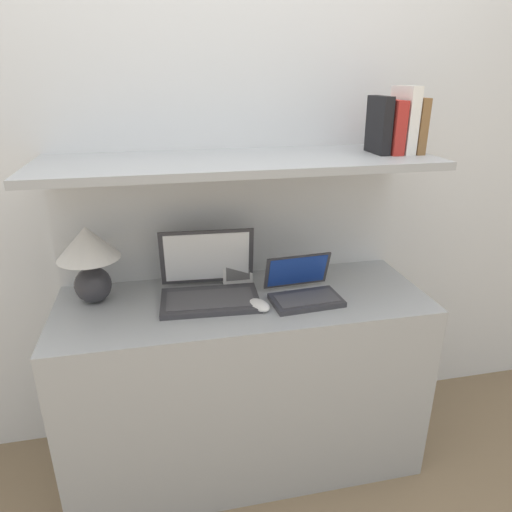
{
  "coord_description": "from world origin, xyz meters",
  "views": [
    {
      "loc": [
        -0.28,
        -1.28,
        1.58
      ],
      "look_at": [
        0.05,
        0.26,
        0.95
      ],
      "focal_mm": 32.0,
      "sensor_mm": 36.0,
      "label": 1
    }
  ],
  "objects_px": {
    "book_white": "(403,120)",
    "book_red": "(391,127)",
    "computer_mouse": "(259,305)",
    "table_lamp": "(89,255)",
    "laptop_small": "(303,290)",
    "laptop_large": "(209,285)",
    "router_box": "(236,265)",
    "book_brown": "(413,125)",
    "book_black": "(379,125)"
  },
  "relations": [
    {
      "from": "book_white",
      "to": "book_red",
      "type": "height_order",
      "value": "book_white"
    },
    {
      "from": "computer_mouse",
      "to": "book_white",
      "type": "height_order",
      "value": "book_white"
    },
    {
      "from": "table_lamp",
      "to": "book_white",
      "type": "distance_m",
      "value": 1.26
    },
    {
      "from": "laptop_small",
      "to": "laptop_large",
      "type": "bearing_deg",
      "value": 166.04
    },
    {
      "from": "book_red",
      "to": "router_box",
      "type": "bearing_deg",
      "value": 169.66
    },
    {
      "from": "table_lamp",
      "to": "book_white",
      "type": "height_order",
      "value": "book_white"
    },
    {
      "from": "laptop_small",
      "to": "computer_mouse",
      "type": "xyz_separation_m",
      "value": [
        -0.18,
        -0.05,
        -0.02
      ]
    },
    {
      "from": "laptop_large",
      "to": "book_white",
      "type": "bearing_deg",
      "value": 1.83
    },
    {
      "from": "laptop_small",
      "to": "book_red",
      "type": "relative_size",
      "value": 1.44
    },
    {
      "from": "book_brown",
      "to": "laptop_small",
      "type": "bearing_deg",
      "value": -165.84
    },
    {
      "from": "table_lamp",
      "to": "laptop_small",
      "type": "height_order",
      "value": "table_lamp"
    },
    {
      "from": "laptop_small",
      "to": "book_brown",
      "type": "relative_size",
      "value": 1.38
    },
    {
      "from": "router_box",
      "to": "book_white",
      "type": "distance_m",
      "value": 0.85
    },
    {
      "from": "router_box",
      "to": "book_white",
      "type": "xyz_separation_m",
      "value": [
        0.62,
        -0.1,
        0.57
      ]
    },
    {
      "from": "book_black",
      "to": "laptop_small",
      "type": "bearing_deg",
      "value": -159.86
    },
    {
      "from": "table_lamp",
      "to": "laptop_small",
      "type": "relative_size",
      "value": 1.09
    },
    {
      "from": "laptop_large",
      "to": "book_white",
      "type": "distance_m",
      "value": 0.96
    },
    {
      "from": "book_brown",
      "to": "book_white",
      "type": "xyz_separation_m",
      "value": [
        -0.04,
        0.0,
        0.02
      ]
    },
    {
      "from": "book_black",
      "to": "book_white",
      "type": "bearing_deg",
      "value": 0.0
    },
    {
      "from": "table_lamp",
      "to": "book_brown",
      "type": "height_order",
      "value": "book_brown"
    },
    {
      "from": "table_lamp",
      "to": "laptop_large",
      "type": "distance_m",
      "value": 0.45
    },
    {
      "from": "book_red",
      "to": "book_black",
      "type": "distance_m",
      "value": 0.05
    },
    {
      "from": "computer_mouse",
      "to": "book_red",
      "type": "distance_m",
      "value": 0.82
    },
    {
      "from": "laptop_large",
      "to": "book_black",
      "type": "bearing_deg",
      "value": 2.1
    },
    {
      "from": "computer_mouse",
      "to": "book_black",
      "type": "xyz_separation_m",
      "value": [
        0.49,
        0.16,
        0.61
      ]
    },
    {
      "from": "laptop_small",
      "to": "book_white",
      "type": "relative_size",
      "value": 1.15
    },
    {
      "from": "book_red",
      "to": "book_brown",
      "type": "bearing_deg",
      "value": 0.0
    },
    {
      "from": "table_lamp",
      "to": "laptop_small",
      "type": "distance_m",
      "value": 0.81
    },
    {
      "from": "laptop_small",
      "to": "book_white",
      "type": "distance_m",
      "value": 0.74
    },
    {
      "from": "laptop_small",
      "to": "router_box",
      "type": "xyz_separation_m",
      "value": [
        -0.22,
        0.22,
        0.04
      ]
    },
    {
      "from": "laptop_small",
      "to": "table_lamp",
      "type": "bearing_deg",
      "value": 169.22
    },
    {
      "from": "laptop_large",
      "to": "book_black",
      "type": "height_order",
      "value": "book_black"
    },
    {
      "from": "book_brown",
      "to": "book_black",
      "type": "xyz_separation_m",
      "value": [
        -0.14,
        0.0,
        0.0
      ]
    },
    {
      "from": "laptop_small",
      "to": "book_red",
      "type": "xyz_separation_m",
      "value": [
        0.35,
        0.11,
        0.59
      ]
    },
    {
      "from": "laptop_small",
      "to": "router_box",
      "type": "relative_size",
      "value": 1.85
    },
    {
      "from": "laptop_small",
      "to": "book_black",
      "type": "height_order",
      "value": "book_black"
    },
    {
      "from": "book_brown",
      "to": "book_black",
      "type": "relative_size",
      "value": 0.97
    },
    {
      "from": "book_red",
      "to": "book_black",
      "type": "relative_size",
      "value": 0.93
    },
    {
      "from": "book_brown",
      "to": "book_white",
      "type": "relative_size",
      "value": 0.83
    },
    {
      "from": "computer_mouse",
      "to": "router_box",
      "type": "xyz_separation_m",
      "value": [
        -0.04,
        0.26,
        0.06
      ]
    },
    {
      "from": "computer_mouse",
      "to": "router_box",
      "type": "bearing_deg",
      "value": 98.48
    },
    {
      "from": "computer_mouse",
      "to": "book_red",
      "type": "height_order",
      "value": "book_red"
    },
    {
      "from": "table_lamp",
      "to": "computer_mouse",
      "type": "relative_size",
      "value": 2.56
    },
    {
      "from": "laptop_large",
      "to": "book_red",
      "type": "relative_size",
      "value": 2.0
    },
    {
      "from": "laptop_large",
      "to": "router_box",
      "type": "relative_size",
      "value": 2.58
    },
    {
      "from": "laptop_large",
      "to": "book_black",
      "type": "distance_m",
      "value": 0.87
    },
    {
      "from": "book_brown",
      "to": "book_red",
      "type": "distance_m",
      "value": 0.09
    },
    {
      "from": "router_box",
      "to": "book_red",
      "type": "relative_size",
      "value": 0.78
    },
    {
      "from": "table_lamp",
      "to": "book_black",
      "type": "xyz_separation_m",
      "value": [
        1.08,
        -0.04,
        0.44
      ]
    },
    {
      "from": "table_lamp",
      "to": "book_red",
      "type": "bearing_deg",
      "value": -1.9
    }
  ]
}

